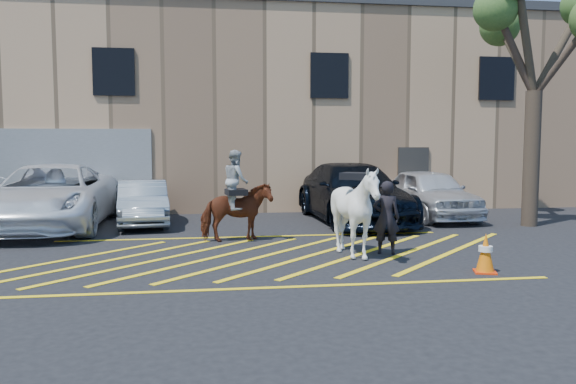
{
  "coord_description": "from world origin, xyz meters",
  "views": [
    {
      "loc": [
        -1.12,
        -11.71,
        2.36
      ],
      "look_at": [
        0.61,
        0.2,
        1.3
      ],
      "focal_mm": 35.0,
      "sensor_mm": 36.0,
      "label": 1
    }
  ],
  "objects": [
    {
      "name": "ground",
      "position": [
        0.0,
        0.0,
        0.0
      ],
      "size": [
        90.0,
        90.0,
        0.0
      ],
      "primitive_type": "plane",
      "color": "black",
      "rests_on": "ground"
    },
    {
      "name": "car_white_pickup",
      "position": [
        -5.37,
        4.41,
        0.88
      ],
      "size": [
        3.05,
        6.41,
        1.77
      ],
      "primitive_type": "imported",
      "rotation": [
        0.0,
        0.0,
        0.02
      ],
      "color": "white",
      "rests_on": "ground"
    },
    {
      "name": "car_silver_sedan",
      "position": [
        -2.96,
        4.82,
        0.64
      ],
      "size": [
        1.8,
        3.99,
        1.27
      ],
      "primitive_type": "imported",
      "rotation": [
        0.0,
        0.0,
        0.12
      ],
      "color": "#90989E",
      "rests_on": "ground"
    },
    {
      "name": "car_blue_suv",
      "position": [
        3.22,
        4.59,
        0.87
      ],
      "size": [
        2.73,
        6.09,
        1.73
      ],
      "primitive_type": "imported",
      "rotation": [
        0.0,
        0.0,
        0.05
      ],
      "color": "black",
      "rests_on": "ground"
    },
    {
      "name": "car_white_suv",
      "position": [
        5.79,
        4.97,
        0.78
      ],
      "size": [
        2.02,
        4.62,
        1.55
      ],
      "primitive_type": "imported",
      "rotation": [
        0.0,
        0.0,
        0.04
      ],
      "color": "silver",
      "rests_on": "ground"
    },
    {
      "name": "handler",
      "position": [
        2.64,
        -0.35,
        0.78
      ],
      "size": [
        0.66,
        0.54,
        1.56
      ],
      "primitive_type": "imported",
      "rotation": [
        0.0,
        0.0,
        2.82
      ],
      "color": "black",
      "rests_on": "ground"
    },
    {
      "name": "warehouse",
      "position": [
        -0.01,
        11.99,
        3.65
      ],
      "size": [
        32.42,
        10.2,
        7.3
      ],
      "color": "tan",
      "rests_on": "ground"
    },
    {
      "name": "hatching_zone",
      "position": [
        -0.0,
        -0.3,
        0.01
      ],
      "size": [
        12.6,
        5.12,
        0.01
      ],
      "color": "yellow",
      "rests_on": "ground"
    },
    {
      "name": "mounted_bay",
      "position": [
        -0.43,
        1.62,
        0.89
      ],
      "size": [
        1.76,
        1.0,
        2.19
      ],
      "color": "#612A17",
      "rests_on": "ground"
    },
    {
      "name": "saddled_white",
      "position": [
        1.89,
        -0.63,
        0.95
      ],
      "size": [
        2.23,
        2.27,
        1.89
      ],
      "color": "silver",
      "rests_on": "ground"
    },
    {
      "name": "traffic_cone",
      "position": [
        3.88,
        -2.28,
        0.37
      ],
      "size": [
        0.48,
        0.48,
        0.73
      ],
      "color": "red",
      "rests_on": "ground"
    },
    {
      "name": "tree",
      "position": [
        7.94,
        2.95,
        5.69
      ],
      "size": [
        3.99,
        4.37,
        7.31
      ],
      "color": "#403427",
      "rests_on": "ground"
    }
  ]
}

